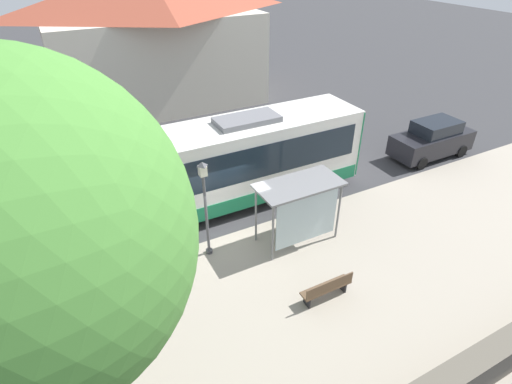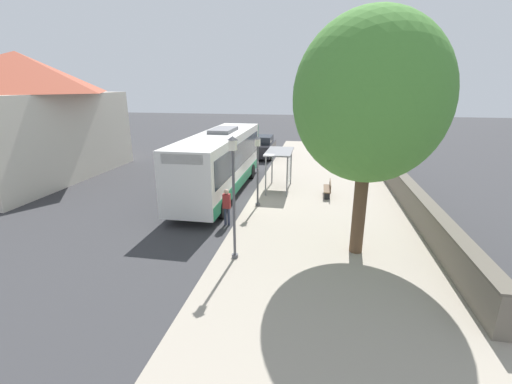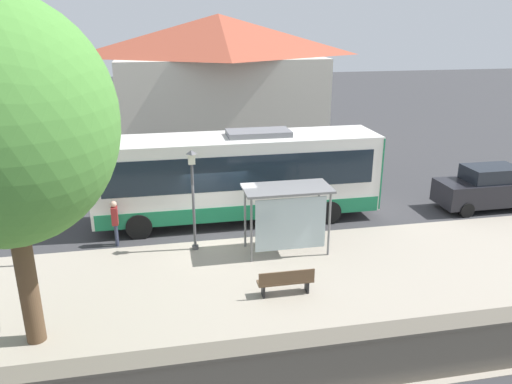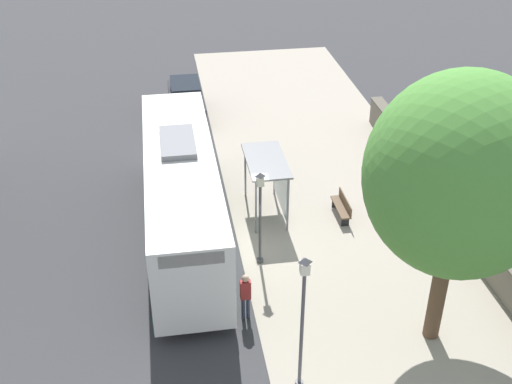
{
  "view_description": "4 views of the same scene",
  "coord_description": "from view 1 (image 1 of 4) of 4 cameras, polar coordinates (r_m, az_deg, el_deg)",
  "views": [
    {
      "loc": [
        -11.23,
        4.58,
        9.75
      ],
      "look_at": [
        -1.05,
        -0.76,
        2.37
      ],
      "focal_mm": 28.0,
      "sensor_mm": 36.0,
      "label": 1
    },
    {
      "loc": [
        -3.66,
        18.14,
        6.24
      ],
      "look_at": [
        -0.73,
        1.94,
        1.11
      ],
      "focal_mm": 24.0,
      "sensor_mm": 36.0,
      "label": 2
    },
    {
      "loc": [
        -17.42,
        1.99,
        8.04
      ],
      "look_at": [
        -0.95,
        -1.26,
        2.19
      ],
      "focal_mm": 35.0,
      "sensor_mm": 36.0,
      "label": 3
    },
    {
      "loc": [
        2.47,
        19.38,
        14.43
      ],
      "look_at": [
        -0.65,
        0.04,
        2.46
      ],
      "focal_mm": 45.0,
      "sensor_mm": 36.0,
      "label": 4
    }
  ],
  "objects": [
    {
      "name": "ground_plane",
      "position": [
        15.56,
        -4.3,
        -6.18
      ],
      "size": [
        120.0,
        120.0,
        0.0
      ],
      "primitive_type": "plane",
      "color": "#353538",
      "rests_on": "ground"
    },
    {
      "name": "background_building",
      "position": [
        28.19,
        -14.36,
        20.62
      ],
      "size": [
        7.89,
        13.47,
        8.35
      ],
      "color": "beige",
      "rests_on": "ground"
    },
    {
      "name": "parked_car_behind_bus",
      "position": [
        22.57,
        23.86,
        6.87
      ],
      "size": [
        1.87,
        4.41,
        1.93
      ],
      "color": "black",
      "rests_on": "ground"
    },
    {
      "name": "bus",
      "position": [
        16.34,
        -3.89,
        4.16
      ],
      "size": [
        2.68,
        11.58,
        3.79
      ],
      "color": "silver",
      "rests_on": "ground"
    },
    {
      "name": "bus_shelter",
      "position": [
        14.15,
        6.45,
        -0.61
      ],
      "size": [
        1.54,
        3.09,
        2.46
      ],
      "color": "slate",
      "rests_on": "ground"
    },
    {
      "name": "bench",
      "position": [
        13.02,
        10.11,
        -13.36
      ],
      "size": [
        0.4,
        1.73,
        0.88
      ],
      "color": "brown",
      "rests_on": "ground"
    },
    {
      "name": "street_lamp_near",
      "position": [
        13.47,
        -7.27,
        -1.41
      ],
      "size": [
        0.28,
        0.28,
        3.77
      ],
      "color": "#4C4C51",
      "rests_on": "ground"
    },
    {
      "name": "pedestrian",
      "position": [
        14.47,
        -18.92,
        -6.4
      ],
      "size": [
        0.34,
        0.23,
        1.76
      ],
      "color": "#2D3347",
      "rests_on": "ground"
    },
    {
      "name": "shade_tree",
      "position": [
        7.14,
        -29.98,
        -5.96
      ],
      "size": [
        5.29,
        5.29,
        8.73
      ],
      "color": "brown",
      "rests_on": "ground"
    },
    {
      "name": "sidewalk_plaza",
      "position": [
        12.69,
        4.42,
        -17.52
      ],
      "size": [
        9.0,
        44.0,
        0.02
      ],
      "color": "#9E9384",
      "rests_on": "ground"
    },
    {
      "name": "street_lamp_far",
      "position": [
        12.77,
        -32.68,
        -6.73
      ],
      "size": [
        0.28,
        0.28,
        4.6
      ],
      "color": "#4C4C51",
      "rests_on": "ground"
    }
  ]
}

